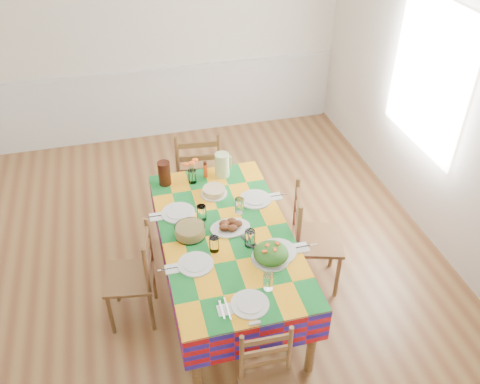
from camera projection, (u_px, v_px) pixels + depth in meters
name	position (u px, v px, depth m)	size (l,w,h in m)	color
room	(198.00, 137.00, 4.09)	(4.58, 5.08, 2.78)	brown
wainscot	(165.00, 100.00, 6.53)	(4.41, 0.06, 0.92)	silver
window_right	(429.00, 76.00, 4.68)	(1.40, 1.40, 0.00)	white
dining_table	(226.00, 241.00, 4.11)	(1.03, 1.92, 0.75)	brown
setting_near_head	(256.00, 296.00, 3.50)	(0.43, 0.29, 0.13)	silver
setting_left_near	(202.00, 257.00, 3.80)	(0.49, 0.29, 0.13)	silver
setting_left_far	(186.00, 213.00, 4.22)	(0.52, 0.31, 0.14)	silver
setting_right_near	(268.00, 246.00, 3.89)	(0.55, 0.32, 0.14)	silver
setting_right_far	(250.00, 201.00, 4.35)	(0.52, 0.30, 0.13)	silver
meat_platter	(230.00, 226.00, 4.09)	(0.33, 0.24, 0.06)	silver
salad_platter	(271.00, 254.00, 3.80)	(0.30, 0.30, 0.12)	silver
pasta_bowl	(190.00, 231.00, 4.02)	(0.25, 0.25, 0.09)	white
cake	(214.00, 191.00, 4.46)	(0.23, 0.23, 0.06)	silver
serving_utensils	(247.00, 238.00, 4.01)	(0.14, 0.32, 0.01)	black
flower_vase	(192.00, 173.00, 4.57)	(0.15, 0.12, 0.24)	white
hot_sauce	(205.00, 169.00, 4.65)	(0.04, 0.04, 0.16)	#BE380F
green_pitcher	(222.00, 165.00, 4.65)	(0.13, 0.13, 0.23)	beige
tea_pitcher	(164.00, 173.00, 4.54)	(0.11, 0.11, 0.23)	black
name_card	(255.00, 323.00, 3.33)	(0.08, 0.02, 0.02)	silver
chair_far	(199.00, 174.00, 5.13)	(0.51, 0.49, 1.05)	brown
chair_left	(135.00, 277.00, 4.08)	(0.44, 0.46, 0.91)	brown
chair_right	(312.00, 240.00, 4.38)	(0.53, 0.54, 0.99)	brown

